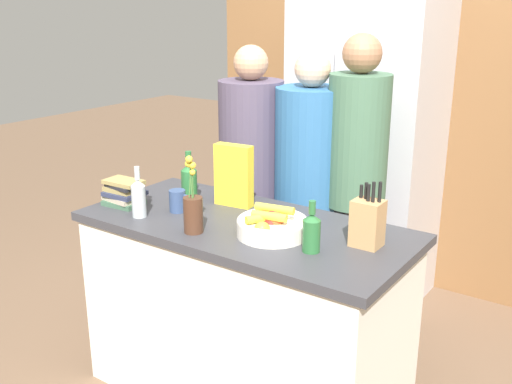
{
  "coord_description": "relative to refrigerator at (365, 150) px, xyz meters",
  "views": [
    {
      "loc": [
        1.46,
        -2.0,
        1.82
      ],
      "look_at": [
        0.0,
        0.09,
        1.0
      ],
      "focal_mm": 42.0,
      "sensor_mm": 36.0,
      "label": 1
    }
  ],
  "objects": [
    {
      "name": "bottle_wine",
      "position": [
        -0.39,
        -1.55,
        0.04
      ],
      "size": [
        0.06,
        0.06,
        0.24
      ],
      "color": "#B2BCC1",
      "rests_on": "kitchen_island"
    },
    {
      "name": "refrigerator",
      "position": [
        0.0,
        0.0,
        0.0
      ],
      "size": [
        0.83,
        0.62,
        1.88
      ],
      "color": "#B7B7BC",
      "rests_on": "ground_plane"
    },
    {
      "name": "book_stack",
      "position": [
        -0.57,
        -1.47,
        0.0
      ],
      "size": [
        0.19,
        0.16,
        0.12
      ],
      "color": "#3D6047",
      "rests_on": "kitchen_island"
    },
    {
      "name": "bottle_vinegar",
      "position": [
        -0.35,
        -1.25,
        0.04
      ],
      "size": [
        0.08,
        0.08,
        0.25
      ],
      "color": "#286633",
      "rests_on": "kitchen_island"
    },
    {
      "name": "coffee_mug",
      "position": [
        -0.29,
        -1.4,
        -0.0
      ],
      "size": [
        0.12,
        0.08,
        0.1
      ],
      "color": "#334770",
      "rests_on": "kitchen_island"
    },
    {
      "name": "kitchen_island",
      "position": [
        0.05,
        -1.34,
        -0.49
      ],
      "size": [
        1.49,
        0.7,
        0.88
      ],
      "color": "silver",
      "rests_on": "ground_plane"
    },
    {
      "name": "cereal_box",
      "position": [
        -0.13,
        -1.17,
        0.09
      ],
      "size": [
        0.19,
        0.08,
        0.3
      ],
      "color": "yellow",
      "rests_on": "kitchen_island"
    },
    {
      "name": "person_in_blue",
      "position": [
        -0.01,
        -0.67,
        -0.06
      ],
      "size": [
        0.38,
        0.38,
        1.58
      ],
      "rotation": [
        0.0,
        0.0,
        0.32
      ],
      "color": "#383842",
      "rests_on": "ground_plane"
    },
    {
      "name": "fruit_bowl",
      "position": [
        0.23,
        -1.4,
        -0.01
      ],
      "size": [
        0.3,
        0.3,
        0.13
      ],
      "color": "silver",
      "rests_on": "kitchen_island"
    },
    {
      "name": "back_wall_wood",
      "position": [
        0.05,
        0.36,
        0.36
      ],
      "size": [
        2.69,
        0.12,
        2.6
      ],
      "color": "brown",
      "rests_on": "ground_plane"
    },
    {
      "name": "person_at_sink",
      "position": [
        -0.36,
        -0.72,
        -0.04
      ],
      "size": [
        0.36,
        0.36,
        1.6
      ],
      "rotation": [
        0.0,
        0.0,
        0.23
      ],
      "color": "#383842",
      "rests_on": "ground_plane"
    },
    {
      "name": "flower_vase",
      "position": [
        -0.06,
        -1.55,
        0.04
      ],
      "size": [
        0.08,
        0.08,
        0.34
      ],
      "color": "#4C2D1E",
      "rests_on": "kitchen_island"
    },
    {
      "name": "person_in_red_tee",
      "position": [
        0.24,
        -0.62,
        0.01
      ],
      "size": [
        0.31,
        0.31,
        1.67
      ],
      "rotation": [
        0.0,
        0.0,
        0.26
      ],
      "color": "#383842",
      "rests_on": "ground_plane"
    },
    {
      "name": "bottle_oil",
      "position": [
        0.45,
        -1.45,
        0.03
      ],
      "size": [
        0.07,
        0.07,
        0.21
      ],
      "color": "#286633",
      "rests_on": "kitchen_island"
    },
    {
      "name": "knife_block",
      "position": [
        0.6,
        -1.27,
        0.04
      ],
      "size": [
        0.12,
        0.1,
        0.27
      ],
      "color": "tan",
      "rests_on": "kitchen_island"
    }
  ]
}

